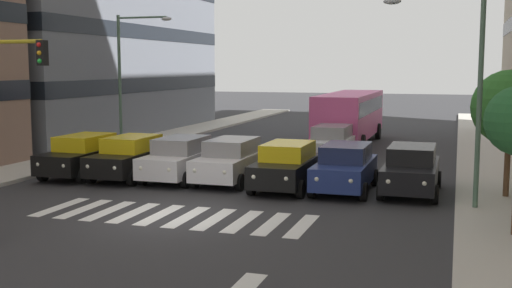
# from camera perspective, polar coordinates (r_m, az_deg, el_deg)

# --- Properties ---
(ground_plane) EXTENTS (180.00, 180.00, 0.00)m
(ground_plane) POSITION_cam_1_polar(r_m,az_deg,el_deg) (19.63, -7.46, -6.45)
(ground_plane) COLOR #2D2D30
(sidewalk_left) EXTENTS (2.82, 90.00, 0.15)m
(sidewalk_left) POSITION_cam_1_polar(r_m,az_deg,el_deg) (17.88, 21.98, -8.01)
(sidewalk_left) COLOR #B2ADA3
(sidewalk_left) RESTS_ON ground_plane
(crosswalk_markings) EXTENTS (8.55, 2.80, 0.01)m
(crosswalk_markings) POSITION_cam_1_polar(r_m,az_deg,el_deg) (19.63, -7.46, -6.43)
(crosswalk_markings) COLOR silver
(crosswalk_markings) RESTS_ON ground_plane
(car_0) EXTENTS (2.02, 4.44, 1.72)m
(car_0) POSITION_cam_1_polar(r_m,az_deg,el_deg) (23.32, 13.82, -2.23)
(car_0) COLOR black
(car_0) RESTS_ON ground_plane
(car_1) EXTENTS (2.02, 4.44, 1.72)m
(car_1) POSITION_cam_1_polar(r_m,az_deg,el_deg) (23.31, 8.05, -2.10)
(car_1) COLOR navy
(car_1) RESTS_ON ground_plane
(car_2) EXTENTS (2.02, 4.44, 1.72)m
(car_2) POSITION_cam_1_polar(r_m,az_deg,el_deg) (23.53, 2.80, -1.95)
(car_2) COLOR black
(car_2) RESTS_ON ground_plane
(car_3) EXTENTS (2.02, 4.44, 1.72)m
(car_3) POSITION_cam_1_polar(r_m,az_deg,el_deg) (24.81, -2.29, -1.48)
(car_3) COLOR silver
(car_3) RESTS_ON ground_plane
(car_4) EXTENTS (2.02, 4.44, 1.72)m
(car_4) POSITION_cam_1_polar(r_m,az_deg,el_deg) (25.52, -6.85, -1.29)
(car_4) COLOR silver
(car_4) RESTS_ON ground_plane
(car_5) EXTENTS (2.02, 4.44, 1.72)m
(car_5) POSITION_cam_1_polar(r_m,az_deg,el_deg) (26.24, -11.26, -1.15)
(car_5) COLOR black
(car_5) RESTS_ON ground_plane
(car_6) EXTENTS (2.02, 4.44, 1.72)m
(car_6) POSITION_cam_1_polar(r_m,az_deg,el_deg) (27.20, -15.30, -0.98)
(car_6) COLOR black
(car_6) RESTS_ON ground_plane
(car_row2_0) EXTENTS (2.02, 4.44, 1.72)m
(car_row2_0) POSITION_cam_1_polar(r_m,az_deg,el_deg) (30.63, 6.82, 0.10)
(car_row2_0) COLOR silver
(car_row2_0) RESTS_ON ground_plane
(bus_behind_traffic) EXTENTS (2.78, 10.50, 3.00)m
(bus_behind_traffic) POSITION_cam_1_polar(r_m,az_deg,el_deg) (37.25, 8.49, 2.80)
(bus_behind_traffic) COLOR #DB5193
(bus_behind_traffic) RESTS_ON ground_plane
(street_lamp_left) EXTENTS (3.09, 0.28, 6.69)m
(street_lamp_left) POSITION_cam_1_polar(r_m,az_deg,el_deg) (20.65, 18.11, 5.96)
(street_lamp_left) COLOR #4C6B56
(street_lamp_left) RESTS_ON sidewalk_left
(street_lamp_right) EXTENTS (3.12, 0.28, 7.04)m
(street_lamp_right) POSITION_cam_1_polar(r_m,az_deg,el_deg) (33.83, -11.44, 6.77)
(street_lamp_right) COLOR #4C6B56
(street_lamp_right) RESTS_ON sidewalk_right
(street_tree_1) EXTENTS (2.55, 2.55, 4.30)m
(street_tree_1) POSITION_cam_1_polar(r_m,az_deg,el_deg) (22.88, 21.92, 3.04)
(street_tree_1) COLOR #513823
(street_tree_1) RESTS_ON sidewalk_left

